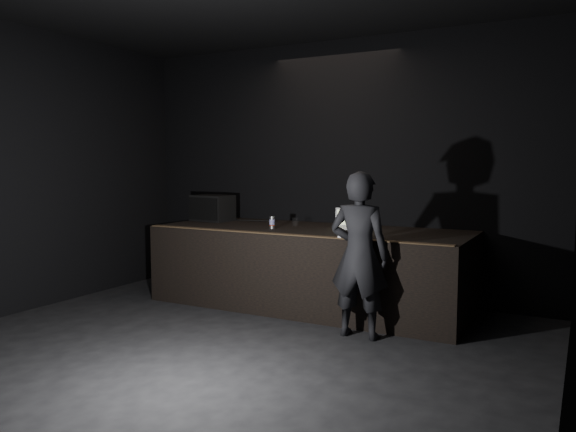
% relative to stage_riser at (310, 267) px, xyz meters
% --- Properties ---
extents(ground, '(7.00, 7.00, 0.00)m').
position_rel_stage_riser_xyz_m(ground, '(0.00, -2.73, -0.50)').
color(ground, black).
rests_on(ground, ground).
extents(room_walls, '(6.10, 7.10, 3.52)m').
position_rel_stage_riser_xyz_m(room_walls, '(0.00, -2.73, 1.52)').
color(room_walls, black).
rests_on(room_walls, ground).
extents(stage_riser, '(4.00, 1.50, 1.00)m').
position_rel_stage_riser_xyz_m(stage_riser, '(0.00, 0.00, 0.00)').
color(stage_riser, black).
rests_on(stage_riser, ground).
extents(riser_lip, '(3.92, 0.10, 0.01)m').
position_rel_stage_riser_xyz_m(riser_lip, '(0.00, -0.71, 0.51)').
color(riser_lip, brown).
rests_on(riser_lip, stage_riser).
extents(stage_monitor, '(0.59, 0.46, 0.37)m').
position_rel_stage_riser_xyz_m(stage_monitor, '(-1.67, 0.19, 0.69)').
color(stage_monitor, black).
rests_on(stage_monitor, stage_riser).
extents(cable, '(0.81, 0.21, 0.02)m').
position_rel_stage_riser_xyz_m(cable, '(-1.21, 0.42, 0.51)').
color(cable, black).
rests_on(cable, stage_riser).
extents(laptop, '(0.47, 0.45, 0.25)m').
position_rel_stage_riser_xyz_m(laptop, '(0.43, 0.27, 0.57)').
color(laptop, silver).
rests_on(laptop, stage_riser).
extents(beer_can, '(0.07, 0.07, 0.16)m').
position_rel_stage_riser_xyz_m(beer_can, '(-0.41, -0.27, 0.58)').
color(beer_can, silver).
rests_on(beer_can, stage_riser).
extents(plastic_cup, '(0.09, 0.09, 0.11)m').
position_rel_stage_riser_xyz_m(plastic_cup, '(-0.30, 0.17, 0.55)').
color(plastic_cup, white).
rests_on(plastic_cup, stage_riser).
extents(wii_remote, '(0.08, 0.17, 0.03)m').
position_rel_stage_riser_xyz_m(wii_remote, '(0.69, -0.65, 0.52)').
color(wii_remote, white).
rests_on(wii_remote, stage_riser).
extents(person, '(0.65, 0.43, 1.75)m').
position_rel_stage_riser_xyz_m(person, '(1.03, -0.95, 0.37)').
color(person, black).
rests_on(person, ground).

